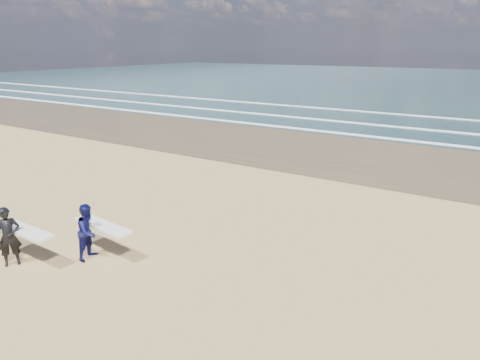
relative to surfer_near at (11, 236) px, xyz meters
The scene contains 2 objects.
surfer_near is the anchor object (origin of this frame).
surfer_far 2.12m from the surfer_near, 43.82° to the left, with size 2.24×1.18×1.67m.
Camera 1 is at (11.12, -6.19, 5.98)m, focal length 32.00 mm.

